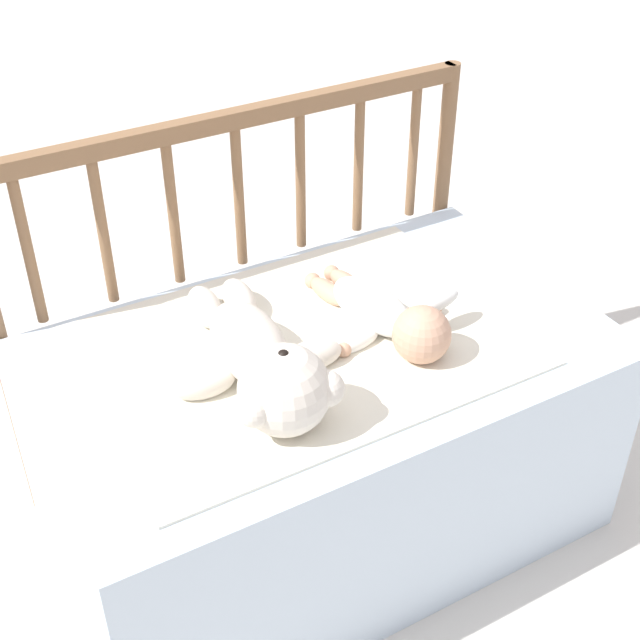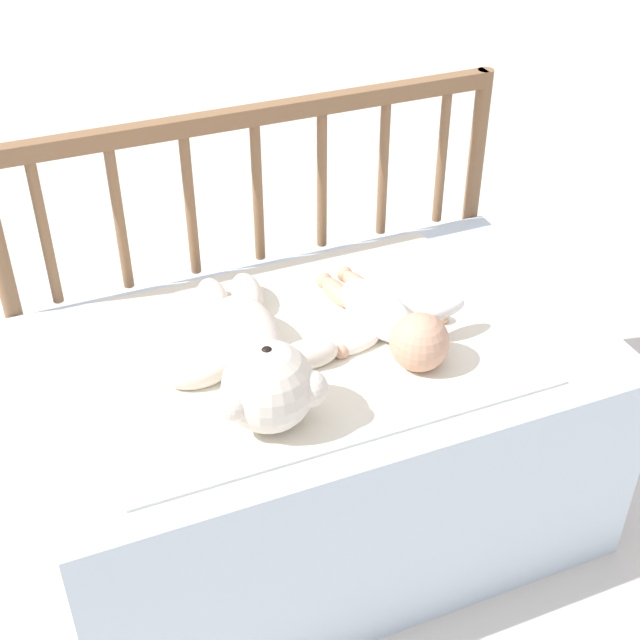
% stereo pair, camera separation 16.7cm
% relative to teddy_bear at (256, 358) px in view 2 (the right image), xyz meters
% --- Properties ---
extents(ground_plane, '(12.00, 12.00, 0.00)m').
position_rel_teddy_bear_xyz_m(ground_plane, '(0.15, 0.06, -0.54)').
color(ground_plane, silver).
extents(crib_mattress, '(1.10, 0.66, 0.48)m').
position_rel_teddy_bear_xyz_m(crib_mattress, '(0.15, 0.06, -0.30)').
color(crib_mattress, silver).
rests_on(crib_mattress, ground_plane).
extents(crib_rail, '(1.10, 0.04, 0.83)m').
position_rel_teddy_bear_xyz_m(crib_rail, '(0.15, 0.41, 0.04)').
color(crib_rail, brown).
rests_on(crib_rail, ground_plane).
extents(blanket, '(0.81, 0.58, 0.01)m').
position_rel_teddy_bear_xyz_m(blanket, '(0.12, 0.08, -0.06)').
color(blanket, silver).
rests_on(blanket, crib_mattress).
extents(teddy_bear, '(0.33, 0.50, 0.16)m').
position_rel_teddy_bear_xyz_m(teddy_bear, '(0.00, 0.00, 0.00)').
color(teddy_bear, silver).
rests_on(teddy_bear, crib_mattress).
extents(baby, '(0.28, 0.39, 0.11)m').
position_rel_teddy_bear_xyz_m(baby, '(0.28, 0.04, -0.02)').
color(baby, white).
rests_on(baby, crib_mattress).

